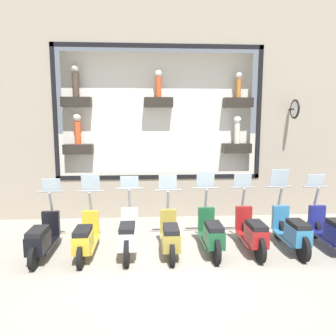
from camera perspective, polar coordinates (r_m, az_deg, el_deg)
The scene contains 10 objects.
ground_plane at distance 6.62m, azimuth -0.37°, elevation -17.16°, with size 120.00×120.00×0.00m, color gray.
building_facade at distance 9.62m, azimuth -1.66°, elevation 14.64°, with size 1.19×36.00×7.67m.
scooter_navy_0 at distance 8.16m, azimuth 26.55°, elevation -9.76°, with size 1.80×0.61×1.56m.
scooter_teal_1 at distance 7.76m, azimuth 20.76°, elevation -10.24°, with size 1.81×0.61×1.69m.
scooter_red_2 at distance 7.44m, azimuth 14.41°, elevation -10.80°, with size 1.81×0.61×1.60m.
scooter_green_3 at distance 7.22m, azimuth 7.55°, elevation -11.20°, with size 1.80×0.60×1.66m.
scooter_olive_4 at distance 7.11m, azimuth 0.37°, elevation -11.67°, with size 1.79×0.61×1.59m.
scooter_white_5 at distance 7.11m, azimuth -6.95°, elevation -11.47°, with size 1.81×0.60×1.57m.
scooter_yellow_6 at distance 7.22m, azimuth -14.16°, elevation -11.62°, with size 1.79×0.60×1.63m.
scooter_black_7 at distance 7.43m, azimuth -21.05°, elevation -11.35°, with size 1.79×0.61×1.53m.
Camera 1 is at (-5.96, 0.34, 2.86)m, focal length 35.00 mm.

